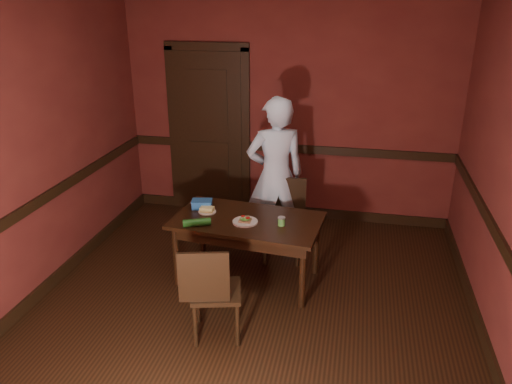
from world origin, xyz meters
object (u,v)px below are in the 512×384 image
at_px(chair_near, 216,289).
at_px(food_tub, 202,204).
at_px(dining_table, 248,249).
at_px(sandwich_plate, 245,221).
at_px(person, 275,176).
at_px(chair_far, 282,222).
at_px(cheese_saucer, 207,210).
at_px(sauce_jar, 281,221).

distance_m(chair_near, food_tub, 1.19).
relative_size(dining_table, sandwich_plate, 5.83).
height_order(person, food_tub, person).
distance_m(chair_far, sandwich_plate, 0.69).
bearing_deg(sandwich_plate, food_tub, 154.06).
bearing_deg(sandwich_plate, person, 79.43).
bearing_deg(dining_table, food_tub, 168.02).
relative_size(dining_table, cheese_saucer, 7.93).
relative_size(chair_near, food_tub, 3.78).
relative_size(chair_far, chair_near, 1.01).
xyz_separation_m(dining_table, sauce_jar, (0.34, -0.07, 0.37)).
relative_size(chair_far, food_tub, 3.80).
bearing_deg(dining_table, chair_near, -88.01).
bearing_deg(food_tub, cheese_saucer, -58.63).
bearing_deg(cheese_saucer, sauce_jar, -10.60).
distance_m(person, food_tub, 0.87).
bearing_deg(person, cheese_saucer, 26.63).
xyz_separation_m(sandwich_plate, food_tub, (-0.50, 0.25, 0.03)).
relative_size(chair_far, sandwich_plate, 3.56).
bearing_deg(chair_near, sandwich_plate, -108.01).
distance_m(chair_far, cheese_saucer, 0.85).
xyz_separation_m(dining_table, chair_near, (-0.06, -0.90, 0.10)).
xyz_separation_m(person, sauce_jar, (0.20, -0.79, -0.16)).
height_order(chair_far, sandwich_plate, chair_far).
height_order(sandwich_plate, food_tub, food_tub).
bearing_deg(chair_near, cheese_saucer, -83.40).
bearing_deg(sauce_jar, dining_table, 167.95).
relative_size(person, food_tub, 7.60).
relative_size(sauce_jar, cheese_saucer, 0.47).
relative_size(person, sauce_jar, 20.67).
bearing_deg(cheese_saucer, chair_near, -69.27).
height_order(chair_far, chair_near, chair_far).
height_order(sandwich_plate, sauce_jar, sauce_jar).
bearing_deg(chair_far, dining_table, -125.22).
height_order(dining_table, chair_far, chair_far).
distance_m(chair_near, cheese_saucer, 1.07).
relative_size(chair_near, sauce_jar, 10.28).
bearing_deg(chair_near, chair_far, -117.12).
height_order(dining_table, chair_near, chair_near).
bearing_deg(food_tub, sandwich_plate, -36.21).
xyz_separation_m(person, cheese_saucer, (-0.57, -0.65, -0.18)).
height_order(sauce_jar, cheese_saucer, sauce_jar).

